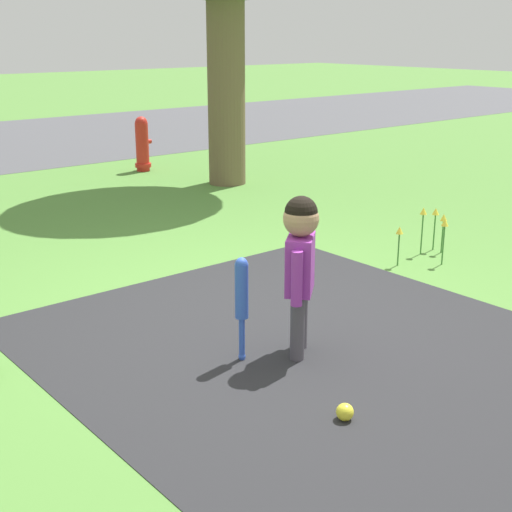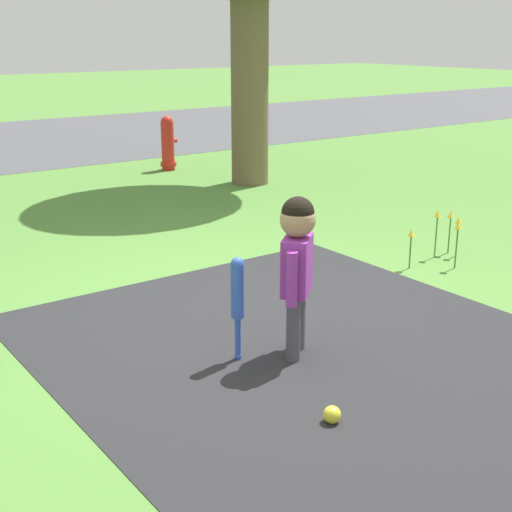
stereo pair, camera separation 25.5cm
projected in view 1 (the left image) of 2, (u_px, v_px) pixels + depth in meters
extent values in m
plane|color=#518438|center=(241.00, 315.00, 4.85)|extent=(60.00, 60.00, 0.00)
cylinder|color=#4C4751|center=(297.00, 328.00, 4.14)|extent=(0.08, 0.08, 0.39)
cylinder|color=#4C4751|center=(301.00, 317.00, 4.30)|extent=(0.08, 0.08, 0.39)
cube|color=purple|center=(300.00, 264.00, 4.11)|extent=(0.29, 0.28, 0.34)
cylinder|color=purple|center=(297.00, 279.00, 3.96)|extent=(0.07, 0.07, 0.32)
cylinder|color=purple|center=(303.00, 261.00, 4.27)|extent=(0.07, 0.07, 0.32)
sphere|color=tan|center=(301.00, 219.00, 4.03)|extent=(0.21, 0.21, 0.21)
sphere|color=black|center=(301.00, 212.00, 4.01)|extent=(0.19, 0.19, 0.19)
sphere|color=blue|center=(242.00, 356.00, 4.19)|extent=(0.04, 0.04, 0.04)
cylinder|color=blue|center=(242.00, 339.00, 4.15)|extent=(0.03, 0.03, 0.27)
cylinder|color=blue|center=(242.00, 291.00, 4.06)|extent=(0.08, 0.08, 0.33)
sphere|color=blue|center=(241.00, 264.00, 4.01)|extent=(0.07, 0.07, 0.07)
sphere|color=yellow|center=(345.00, 412.00, 3.52)|extent=(0.09, 0.09, 0.09)
cylinder|color=red|center=(142.00, 147.00, 9.81)|extent=(0.18, 0.18, 0.66)
sphere|color=red|center=(141.00, 123.00, 9.71)|extent=(0.17, 0.17, 0.17)
cylinder|color=red|center=(143.00, 165.00, 9.89)|extent=(0.22, 0.22, 0.05)
cylinder|color=red|center=(148.00, 141.00, 9.85)|extent=(0.08, 0.06, 0.06)
cylinder|color=brown|center=(226.00, 76.00, 8.69)|extent=(0.46, 0.46, 2.67)
cylinder|color=#38702D|center=(398.00, 250.00, 5.85)|extent=(0.01, 0.01, 0.27)
cone|color=yellow|center=(400.00, 230.00, 5.80)|extent=(0.06, 0.06, 0.06)
cylinder|color=#38702D|center=(434.00, 232.00, 6.27)|extent=(0.01, 0.01, 0.32)
cone|color=yellow|center=(436.00, 211.00, 6.21)|extent=(0.06, 0.06, 0.06)
cylinder|color=#38702D|center=(442.00, 237.00, 6.18)|extent=(0.01, 0.01, 0.29)
cone|color=yellow|center=(444.00, 217.00, 6.13)|extent=(0.06, 0.06, 0.06)
cylinder|color=#38702D|center=(443.00, 245.00, 5.86)|extent=(0.01, 0.01, 0.33)
cone|color=yellow|center=(445.00, 222.00, 5.80)|extent=(0.06, 0.06, 0.06)
cylinder|color=#38702D|center=(422.00, 234.00, 6.13)|extent=(0.01, 0.01, 0.36)
cone|color=yellow|center=(424.00, 211.00, 6.07)|extent=(0.06, 0.06, 0.06)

